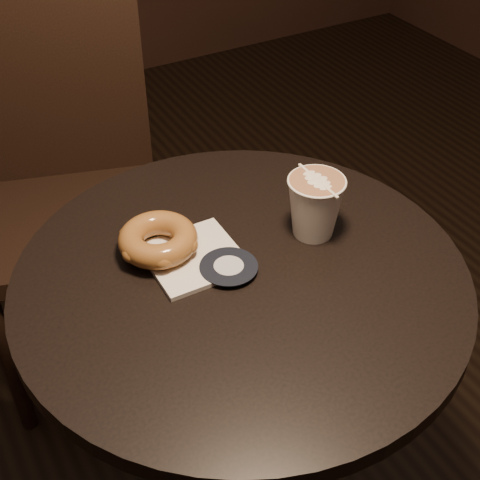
{
  "coord_description": "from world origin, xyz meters",
  "views": [
    {
      "loc": [
        -0.37,
        -0.66,
        1.43
      ],
      "look_at": [
        0.01,
        0.03,
        0.79
      ],
      "focal_mm": 50.0,
      "sensor_mm": 36.0,
      "label": 1
    }
  ],
  "objects_px": {
    "cafe_table": "(241,358)",
    "pastry_bag": "(194,257)",
    "chair": "(62,155)",
    "latte_cup": "(315,207)",
    "doughnut": "(158,239)"
  },
  "relations": [
    {
      "from": "pastry_bag",
      "to": "doughnut",
      "type": "relative_size",
      "value": 1.13
    },
    {
      "from": "cafe_table",
      "to": "latte_cup",
      "type": "xyz_separation_m",
      "value": [
        0.15,
        0.03,
        0.25
      ]
    },
    {
      "from": "chair",
      "to": "cafe_table",
      "type": "bearing_deg",
      "value": -66.21
    },
    {
      "from": "latte_cup",
      "to": "chair",
      "type": "bearing_deg",
      "value": 109.42
    },
    {
      "from": "chair",
      "to": "doughnut",
      "type": "height_order",
      "value": "chair"
    },
    {
      "from": "pastry_bag",
      "to": "doughnut",
      "type": "bearing_deg",
      "value": 136.67
    },
    {
      "from": "cafe_table",
      "to": "chair",
      "type": "bearing_deg",
      "value": 97.08
    },
    {
      "from": "chair",
      "to": "pastry_bag",
      "type": "bearing_deg",
      "value": -69.98
    },
    {
      "from": "doughnut",
      "to": "cafe_table",
      "type": "bearing_deg",
      "value": -48.0
    },
    {
      "from": "pastry_bag",
      "to": "doughnut",
      "type": "height_order",
      "value": "doughnut"
    },
    {
      "from": "pastry_bag",
      "to": "latte_cup",
      "type": "xyz_separation_m",
      "value": [
        0.2,
        -0.03,
        0.05
      ]
    },
    {
      "from": "cafe_table",
      "to": "pastry_bag",
      "type": "bearing_deg",
      "value": 129.03
    },
    {
      "from": "cafe_table",
      "to": "chair",
      "type": "relative_size",
      "value": 0.69
    },
    {
      "from": "doughnut",
      "to": "latte_cup",
      "type": "bearing_deg",
      "value": -17.21
    },
    {
      "from": "pastry_bag",
      "to": "latte_cup",
      "type": "relative_size",
      "value": 1.37
    }
  ]
}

